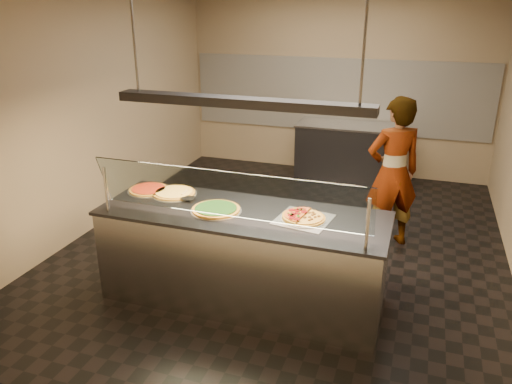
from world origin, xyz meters
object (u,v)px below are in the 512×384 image
(perforated_tray, at_px, (304,219))
(half_pizza_pepperoni, at_px, (294,215))
(pizza_spatula, at_px, (186,194))
(prep_table, at_px, (347,152))
(pizza_spinach, at_px, (216,209))
(pizza_cheese, at_px, (174,193))
(serving_counter, at_px, (243,256))
(heat_lamp_housing, at_px, (241,102))
(half_pizza_sausage, at_px, (314,218))
(pizza_tomato, at_px, (149,189))
(worker, at_px, (393,173))
(sneeze_guard, at_px, (228,195))

(perforated_tray, bearing_deg, half_pizza_pepperoni, -179.93)
(pizza_spatula, height_order, prep_table, pizza_spatula)
(pizza_spinach, xyz_separation_m, pizza_cheese, (-0.57, 0.26, -0.00))
(serving_counter, bearing_deg, pizza_spatula, 165.51)
(pizza_spinach, distance_m, heat_lamp_housing, 1.03)
(perforated_tray, relative_size, pizza_cheese, 1.15)
(half_pizza_sausage, bearing_deg, pizza_tomato, 173.66)
(serving_counter, distance_m, pizza_tomato, 1.23)
(serving_counter, height_order, perforated_tray, perforated_tray)
(perforated_tray, distance_m, half_pizza_pepperoni, 0.10)
(pizza_spinach, height_order, pizza_cheese, pizza_spinach)
(heat_lamp_housing, bearing_deg, prep_table, 84.10)
(half_pizza_sausage, bearing_deg, perforated_tray, -178.26)
(pizza_cheese, height_order, prep_table, pizza_cheese)
(pizza_cheese, bearing_deg, half_pizza_sausage, -7.49)
(worker, height_order, heat_lamp_housing, heat_lamp_housing)
(sneeze_guard, xyz_separation_m, pizza_tomato, (-1.11, 0.56, -0.28))
(sneeze_guard, bearing_deg, pizza_spatula, 142.03)
(serving_counter, height_order, pizza_tomato, pizza_tomato)
(serving_counter, height_order, heat_lamp_housing, heat_lamp_housing)
(perforated_tray, distance_m, heat_lamp_housing, 1.17)
(half_pizza_pepperoni, bearing_deg, pizza_spatula, 172.33)
(half_pizza_sausage, xyz_separation_m, pizza_tomato, (-1.78, 0.20, -0.01))
(half_pizza_pepperoni, bearing_deg, pizza_cheese, 171.34)
(half_pizza_pepperoni, xyz_separation_m, heat_lamp_housing, (-0.49, -0.02, 0.99))
(serving_counter, xyz_separation_m, half_pizza_sausage, (0.67, 0.02, 0.49))
(worker, distance_m, heat_lamp_housing, 2.35)
(half_pizza_pepperoni, xyz_separation_m, pizza_tomato, (-1.59, 0.20, -0.02))
(perforated_tray, distance_m, pizza_spatula, 1.24)
(worker, bearing_deg, perforated_tray, 39.04)
(pizza_spatula, bearing_deg, serving_counter, -14.49)
(pizza_spatula, height_order, heat_lamp_housing, heat_lamp_housing)
(perforated_tray, height_order, pizza_tomato, pizza_tomato)
(perforated_tray, xyz_separation_m, half_pizza_sausage, (0.09, 0.00, 0.02))
(heat_lamp_housing, bearing_deg, pizza_spinach, -168.32)
(pizza_spatula, distance_m, worker, 2.43)
(sneeze_guard, distance_m, pizza_spinach, 0.47)
(serving_counter, bearing_deg, worker, 54.07)
(pizza_spinach, xyz_separation_m, pizza_spatula, (-0.41, 0.22, 0.01))
(serving_counter, xyz_separation_m, pizza_cheese, (-0.81, 0.21, 0.48))
(pizza_tomato, height_order, pizza_spatula, pizza_spatula)
(half_pizza_sausage, distance_m, worker, 1.77)
(perforated_tray, distance_m, worker, 1.81)
(sneeze_guard, xyz_separation_m, pizza_spatula, (-0.66, 0.51, -0.27))
(half_pizza_sausage, xyz_separation_m, prep_table, (-0.27, 3.81, -0.49))
(pizza_cheese, bearing_deg, pizza_tomato, 179.53)
(perforated_tray, bearing_deg, pizza_spatula, 172.89)
(pizza_cheese, relative_size, prep_table, 0.28)
(perforated_tray, bearing_deg, half_pizza_sausage, 1.74)
(heat_lamp_housing, bearing_deg, pizza_spatula, 165.51)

